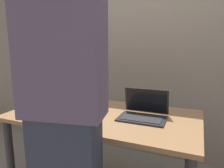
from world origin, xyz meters
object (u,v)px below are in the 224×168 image
at_px(beer_bottle_brown, 67,90).
at_px(beer_bottle_green, 84,95).
at_px(laptop, 144,112).
at_px(coffee_mug, 93,102).
at_px(beer_bottle_amber, 69,88).
at_px(beer_bottle_dark, 77,92).
at_px(person_figure, 65,125).

relative_size(beer_bottle_brown, beer_bottle_green, 1.21).
xyz_separation_m(laptop, beer_bottle_brown, (-0.76, 0.10, 0.08)).
height_order(beer_bottle_green, coffee_mug, beer_bottle_green).
bearing_deg(beer_bottle_amber, beer_bottle_brown, -63.81).
height_order(laptop, coffee_mug, laptop).
distance_m(beer_bottle_dark, beer_bottle_brown, 0.10).
bearing_deg(beer_bottle_brown, person_figure, -55.88).
relative_size(laptop, beer_bottle_brown, 1.07).
xyz_separation_m(beer_bottle_brown, coffee_mug, (0.29, -0.04, -0.07)).
relative_size(laptop, person_figure, 0.20).
height_order(laptop, beer_bottle_amber, beer_bottle_amber).
xyz_separation_m(beer_bottle_green, person_figure, (0.30, -0.70, 0.02)).
relative_size(beer_bottle_amber, beer_bottle_green, 1.19).
distance_m(beer_bottle_amber, person_figure, 0.96).
bearing_deg(person_figure, laptop, 65.50).
height_order(beer_bottle_brown, beer_bottle_amber, beer_bottle_brown).
bearing_deg(laptop, beer_bottle_brown, 172.45).
relative_size(beer_bottle_dark, coffee_mug, 2.31).
bearing_deg(beer_bottle_green, beer_bottle_dark, 148.28).
bearing_deg(beer_bottle_green, beer_bottle_amber, 156.24).
relative_size(laptop, coffee_mug, 2.77).
relative_size(beer_bottle_dark, beer_bottle_brown, 0.89).
bearing_deg(person_figure, beer_bottle_amber, 123.34).
xyz_separation_m(beer_bottle_dark, beer_bottle_amber, (-0.12, 0.03, 0.02)).
xyz_separation_m(beer_bottle_green, coffee_mug, (0.10, -0.02, -0.05)).
height_order(beer_bottle_dark, coffee_mug, beer_bottle_dark).
bearing_deg(beer_bottle_amber, coffee_mug, -20.30).
xyz_separation_m(beer_bottle_dark, person_figure, (0.40, -0.77, 0.01)).
distance_m(beer_bottle_brown, person_figure, 0.86).
height_order(beer_bottle_dark, beer_bottle_amber, beer_bottle_amber).
bearing_deg(beer_bottle_dark, coffee_mug, -22.78).
bearing_deg(laptop, beer_bottle_green, 171.62).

